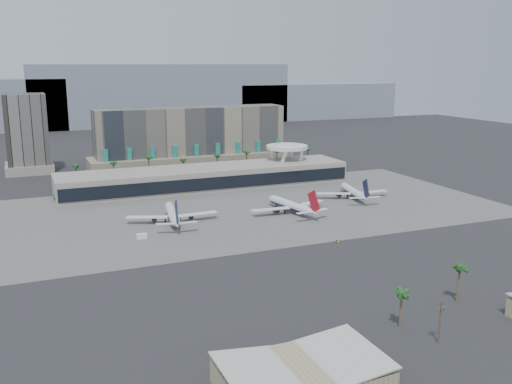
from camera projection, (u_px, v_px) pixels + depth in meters
name	position (u px, v px, depth m)	size (l,w,h in m)	color
ground	(287.00, 239.00, 236.35)	(900.00, 900.00, 0.00)	#232326
apron_pad	(240.00, 209.00, 285.91)	(260.00, 130.00, 0.06)	#5B5B59
mountain_ridge	(135.00, 99.00, 663.68)	(680.00, 60.00, 70.00)	gray
hotel	(192.00, 144.00, 393.53)	(140.00, 30.00, 42.00)	gray
office_tower	(27.00, 138.00, 376.11)	(30.00, 30.00, 52.00)	black
terminal	(206.00, 176.00, 333.89)	(170.00, 32.50, 14.50)	#A29B8E
saucer_structure	(287.00, 149.00, 357.29)	(26.00, 26.00, 21.89)	white
palm_row	(200.00, 160.00, 367.31)	(157.80, 2.80, 13.10)	brown
hangar_left	(302.00, 377.00, 126.95)	(36.65, 22.60, 7.55)	tan
utility_pole	(440.00, 318.00, 147.43)	(3.20, 0.85, 12.00)	#4C3826
airliner_left	(173.00, 215.00, 260.47)	(41.89, 43.41, 15.04)	white
airliner_centre	(291.00, 205.00, 277.88)	(40.62, 42.15, 14.64)	white
airliner_right	(354.00, 192.00, 307.17)	(39.41, 40.96, 14.29)	white
service_vehicle_a	(142.00, 236.00, 237.19)	(4.30, 2.10, 2.10)	white
service_vehicle_b	(253.00, 211.00, 278.41)	(3.14, 1.79, 1.61)	silver
taxiway_sign	(338.00, 241.00, 232.10)	(2.02, 0.61, 0.91)	black
near_palm_a	(401.00, 299.00, 156.18)	(6.00, 6.00, 11.13)	brown
near_palm_b	(459.00, 272.00, 172.82)	(6.00, 6.00, 12.29)	brown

